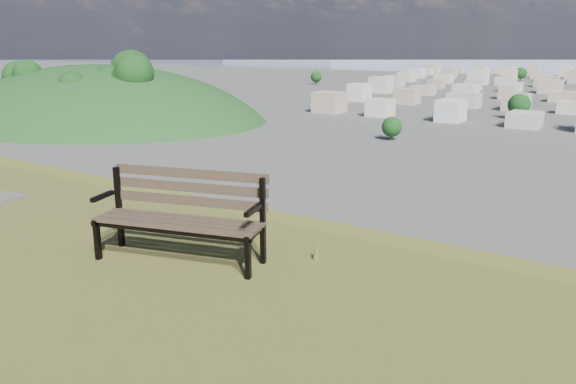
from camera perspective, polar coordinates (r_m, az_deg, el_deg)
The scene contains 2 objects.
park_bench at distance 5.83m, azimuth -10.71°, elevation -1.89°, with size 1.82×1.02×0.91m.
green_wooded_hill at distance 225.79m, azimuth -18.61°, elevation 7.15°, with size 156.07×124.85×78.03m.
Camera 1 is at (5.19, -1.48, 27.16)m, focal length 35.00 mm.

